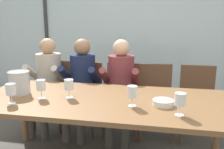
# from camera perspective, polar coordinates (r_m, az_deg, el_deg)

# --- Properties ---
(ground) EXTENTS (14.00, 14.00, 0.00)m
(ground) POSITION_cam_1_polar(r_m,az_deg,el_deg) (3.40, 2.18, -12.16)
(ground) COLOR #4C4742
(window_glass_panel) EXTENTS (7.57, 0.03, 2.60)m
(window_glass_panel) POSITION_cam_1_polar(r_m,az_deg,el_deg) (4.49, 5.21, 10.98)
(window_glass_panel) COLOR silver
(window_glass_panel) RESTS_ON ground
(window_mullion_left) EXTENTS (0.06, 0.06, 2.60)m
(window_mullion_left) POSITION_cam_1_polar(r_m,az_deg,el_deg) (4.95, -15.19, 10.74)
(window_mullion_left) COLOR #38383D
(window_mullion_left) RESTS_ON ground
(hillside_vineyard) EXTENTS (13.57, 2.40, 1.64)m
(hillside_vineyard) POSITION_cam_1_polar(r_m,az_deg,el_deg) (8.58, 8.08, 8.45)
(hillside_vineyard) COLOR #568942
(hillside_vineyard) RESTS_ON ground
(dining_table) EXTENTS (2.37, 1.02, 0.73)m
(dining_table) POSITION_cam_1_polar(r_m,az_deg,el_deg) (2.24, -1.75, -7.30)
(dining_table) COLOR brown
(dining_table) RESTS_ON ground
(chair_near_curtain) EXTENTS (0.48, 0.48, 0.88)m
(chair_near_curtain) POSITION_cam_1_polar(r_m,az_deg,el_deg) (3.40, -12.93, -3.20)
(chair_near_curtain) COLOR brown
(chair_near_curtain) RESTS_ON ground
(chair_left_of_center) EXTENTS (0.45, 0.45, 0.88)m
(chair_left_of_center) POSITION_cam_1_polar(r_m,az_deg,el_deg) (3.23, -6.46, -3.82)
(chair_left_of_center) COLOR brown
(chair_left_of_center) RESTS_ON ground
(chair_center) EXTENTS (0.45, 0.45, 0.88)m
(chair_center) POSITION_cam_1_polar(r_m,az_deg,el_deg) (3.14, 2.35, -4.23)
(chair_center) COLOR brown
(chair_center) RESTS_ON ground
(chair_right_of_center) EXTENTS (0.48, 0.48, 0.88)m
(chair_right_of_center) POSITION_cam_1_polar(r_m,az_deg,el_deg) (3.11, 10.17, -4.55)
(chair_right_of_center) COLOR brown
(chair_right_of_center) RESTS_ON ground
(chair_near_window_right) EXTENTS (0.45, 0.45, 0.88)m
(chair_near_window_right) POSITION_cam_1_polar(r_m,az_deg,el_deg) (3.15, 19.47, -4.86)
(chair_near_window_right) COLOR brown
(chair_near_window_right) RESTS_ON ground
(person_beige_jumper) EXTENTS (0.46, 0.61, 1.20)m
(person_beige_jumper) POSITION_cam_1_polar(r_m,az_deg,el_deg) (3.25, -15.14, -0.89)
(person_beige_jumper) COLOR #B7AD9E
(person_beige_jumper) RESTS_ON ground
(person_navy_polo) EXTENTS (0.46, 0.61, 1.20)m
(person_navy_polo) POSITION_cam_1_polar(r_m,az_deg,el_deg) (3.08, -7.29, -1.31)
(person_navy_polo) COLOR #192347
(person_navy_polo) RESTS_ON ground
(person_maroon_top) EXTENTS (0.47, 0.62, 1.20)m
(person_maroon_top) POSITION_cam_1_polar(r_m,az_deg,el_deg) (2.96, 1.98, -1.77)
(person_maroon_top) COLOR brown
(person_maroon_top) RESTS_ON ground
(ice_bucket_primary) EXTENTS (0.21, 0.21, 0.22)m
(ice_bucket_primary) POSITION_cam_1_polar(r_m,az_deg,el_deg) (2.50, -21.03, -1.72)
(ice_bucket_primary) COLOR #B7B7BC
(ice_bucket_primary) RESTS_ON dining_table
(tasting_bowl) EXTENTS (0.18, 0.18, 0.05)m
(tasting_bowl) POSITION_cam_1_polar(r_m,az_deg,el_deg) (2.08, 11.95, -6.52)
(tasting_bowl) COLOR silver
(tasting_bowl) RESTS_ON dining_table
(wine_glass_by_left_taster) EXTENTS (0.08, 0.08, 0.17)m
(wine_glass_by_left_taster) POSITION_cam_1_polar(r_m,az_deg,el_deg) (1.87, 15.76, -5.90)
(wine_glass_by_left_taster) COLOR silver
(wine_glass_by_left_taster) RESTS_ON dining_table
(wine_glass_near_bucket) EXTENTS (0.08, 0.08, 0.17)m
(wine_glass_near_bucket) POSITION_cam_1_polar(r_m,az_deg,el_deg) (2.23, -22.76, -3.44)
(wine_glass_near_bucket) COLOR silver
(wine_glass_near_bucket) RESTS_ON dining_table
(wine_glass_center_pour) EXTENTS (0.08, 0.08, 0.17)m
(wine_glass_center_pour) POSITION_cam_1_polar(r_m,az_deg,el_deg) (2.28, -16.40, -2.49)
(wine_glass_center_pour) COLOR silver
(wine_glass_center_pour) RESTS_ON dining_table
(wine_glass_by_right_taster) EXTENTS (0.08, 0.08, 0.17)m
(wine_glass_by_right_taster) POSITION_cam_1_polar(r_m,az_deg,el_deg) (2.24, -10.13, -2.55)
(wine_glass_by_right_taster) COLOR silver
(wine_glass_by_right_taster) RESTS_ON dining_table
(wine_glass_spare_empty) EXTENTS (0.08, 0.08, 0.17)m
(wine_glass_spare_empty) POSITION_cam_1_polar(r_m,az_deg,el_deg) (2.00, 4.80, -4.26)
(wine_glass_spare_empty) COLOR silver
(wine_glass_spare_empty) RESTS_ON dining_table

